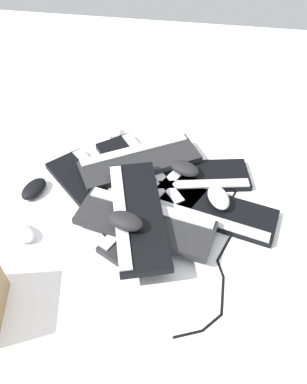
% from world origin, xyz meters
% --- Properties ---
extents(ground_plane, '(3.20, 3.20, 0.00)m').
position_xyz_m(ground_plane, '(0.00, 0.00, 0.00)').
color(ground_plane, white).
extents(keyboard_0, '(0.46, 0.33, 0.03)m').
position_xyz_m(keyboard_0, '(-0.00, -0.05, 0.01)').
color(keyboard_0, '#232326').
rests_on(keyboard_0, ground).
extents(keyboard_1, '(0.25, 0.46, 0.03)m').
position_xyz_m(keyboard_1, '(-0.06, 0.12, 0.01)').
color(keyboard_1, black).
rests_on(keyboard_1, ground).
extents(keyboard_2, '(0.24, 0.46, 0.03)m').
position_xyz_m(keyboard_2, '(-0.21, 0.03, 0.01)').
color(keyboard_2, black).
rests_on(keyboard_2, ground).
extents(keyboard_3, '(0.44, 0.39, 0.03)m').
position_xyz_m(keyboard_3, '(-0.20, -0.15, 0.01)').
color(keyboard_3, black).
rests_on(keyboard_3, ground).
extents(keyboard_4, '(0.41, 0.42, 0.03)m').
position_xyz_m(keyboard_4, '(-0.09, -0.29, 0.01)').
color(keyboard_4, black).
rests_on(keyboard_4, ground).
extents(keyboard_5, '(0.36, 0.45, 0.03)m').
position_xyz_m(keyboard_5, '(-0.23, -0.15, 0.04)').
color(keyboard_5, '#232326').
rests_on(keyboard_5, keyboard_3).
extents(keyboard_6, '(0.23, 0.46, 0.03)m').
position_xyz_m(keyboard_6, '(0.05, -0.08, 0.04)').
color(keyboard_6, '#232326').
rests_on(keyboard_6, keyboard_0).
extents(keyboard_7, '(0.46, 0.27, 0.03)m').
position_xyz_m(keyboard_7, '(0.05, -0.11, 0.07)').
color(keyboard_7, black).
rests_on(keyboard_7, keyboard_6).
extents(mouse_0, '(0.09, 0.12, 0.04)m').
position_xyz_m(mouse_0, '(0.11, -0.13, 0.11)').
color(mouse_0, black).
rests_on(mouse_0, keyboard_7).
extents(mouse_1, '(0.12, 0.09, 0.04)m').
position_xyz_m(mouse_1, '(-0.05, -0.50, 0.02)').
color(mouse_1, black).
rests_on(mouse_1, ground).
extents(mouse_2, '(0.13, 0.10, 0.04)m').
position_xyz_m(mouse_2, '(-0.09, 0.14, 0.05)').
color(mouse_2, silver).
rests_on(mouse_2, keyboard_1).
extents(mouse_3, '(0.10, 0.13, 0.04)m').
position_xyz_m(mouse_3, '(0.14, -0.47, 0.02)').
color(mouse_3, silver).
rests_on(mouse_3, ground).
extents(mouse_4, '(0.10, 0.13, 0.04)m').
position_xyz_m(mouse_4, '(-0.21, 0.02, 0.05)').
color(mouse_4, black).
rests_on(mouse_4, keyboard_2).
extents(mouse_5, '(0.11, 0.13, 0.04)m').
position_xyz_m(mouse_5, '(-0.42, -0.31, 0.02)').
color(mouse_5, silver).
rests_on(mouse_5, ground).
extents(cable_0, '(0.65, 0.18, 0.01)m').
position_xyz_m(cable_0, '(0.09, 0.18, 0.00)').
color(cable_0, black).
rests_on(cable_0, ground).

